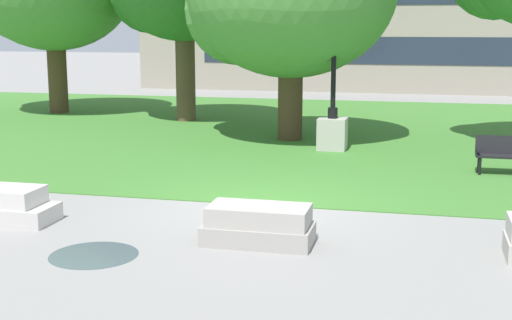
% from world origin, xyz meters
% --- Properties ---
extents(ground_plane, '(140.00, 140.00, 0.00)m').
position_xyz_m(ground_plane, '(0.00, 0.00, 0.00)').
color(ground_plane, gray).
extents(grass_lawn, '(40.00, 20.00, 0.02)m').
position_xyz_m(grass_lawn, '(0.00, 10.00, 0.01)').
color(grass_lawn, '#3D752D').
rests_on(grass_lawn, ground).
extents(concrete_block_center, '(1.91, 0.90, 0.64)m').
position_xyz_m(concrete_block_center, '(-4.42, -2.19, 0.31)').
color(concrete_block_center, '#BCB7B2').
rests_on(concrete_block_center, ground).
extents(concrete_block_left, '(1.80, 0.90, 0.64)m').
position_xyz_m(concrete_block_left, '(0.47, -2.42, 0.31)').
color(concrete_block_left, '#9E9991').
rests_on(concrete_block_left, ground).
extents(puddle, '(1.40, 1.40, 0.01)m').
position_xyz_m(puddle, '(-1.90, -3.62, 0.00)').
color(puddle, '#47515B').
rests_on(puddle, ground).
extents(lamp_post_right, '(1.32, 0.80, 5.05)m').
position_xyz_m(lamp_post_right, '(0.52, 6.67, 1.04)').
color(lamp_post_right, '#ADA89E').
rests_on(lamp_post_right, grass_lawn).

